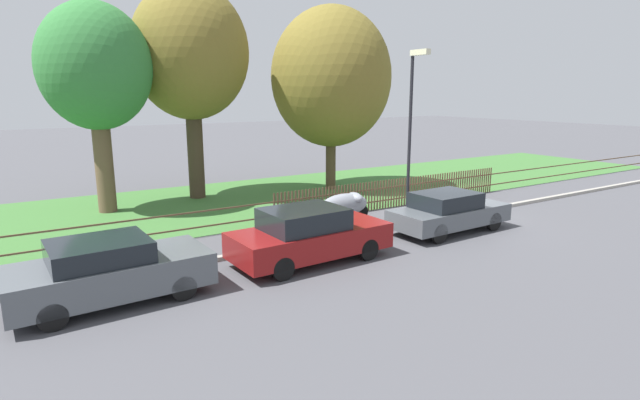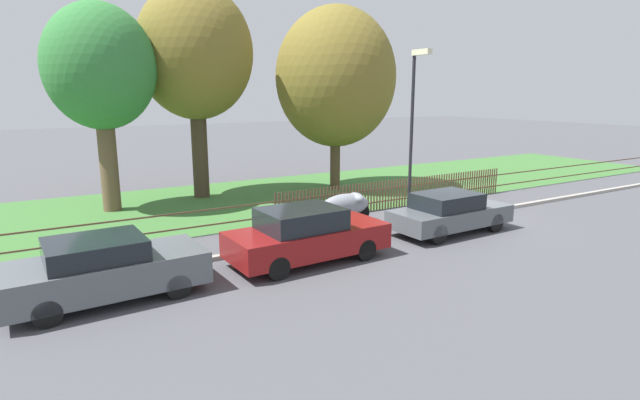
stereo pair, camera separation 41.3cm
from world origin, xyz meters
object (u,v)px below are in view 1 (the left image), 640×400
covered_motorcycle (345,205)px  tree_mid_park (331,78)px  parked_car_silver_hatchback (109,270)px  parked_car_navy_estate (448,211)px  parked_car_black_saloon (309,235)px  tree_nearest_kerb (95,69)px  street_lamp (412,117)px  tree_behind_motorcycle (190,54)px

covered_motorcycle → tree_mid_park: bearing=64.6°
parked_car_silver_hatchback → covered_motorcycle: (8.19, 2.85, -0.08)m
parked_car_silver_hatchback → parked_car_navy_estate: parked_car_silver_hatchback is taller
parked_car_silver_hatchback → tree_mid_park: tree_mid_park is taller
parked_car_black_saloon → parked_car_navy_estate: bearing=-0.8°
parked_car_black_saloon → tree_nearest_kerb: bearing=109.3°
tree_nearest_kerb → street_lamp: size_ratio=1.31×
tree_behind_motorcycle → street_lamp: size_ratio=1.51×
tree_behind_motorcycle → parked_car_black_saloon: bearing=-91.5°
tree_mid_park → covered_motorcycle: bearing=-118.8°
tree_mid_park → parked_car_silver_hatchback: bearing=-143.5°
covered_motorcycle → parked_car_silver_hatchback: bearing=-157.4°
covered_motorcycle → tree_nearest_kerb: bearing=141.2°
tree_nearest_kerb → tree_behind_motorcycle: bearing=11.2°
covered_motorcycle → tree_mid_park: 7.65m
covered_motorcycle → tree_behind_motorcycle: 9.20m
parked_car_silver_hatchback → parked_car_navy_estate: (10.32, 0.07, -0.04)m
parked_car_silver_hatchback → street_lamp: (10.12, 1.71, 2.94)m
parked_car_navy_estate → tree_behind_motorcycle: bearing=116.4°
parked_car_navy_estate → tree_behind_motorcycle: (-5.10, 9.63, 5.33)m
parked_car_black_saloon → covered_motorcycle: parked_car_black_saloon is taller
street_lamp → tree_nearest_kerb: bearing=140.1°
parked_car_silver_hatchback → street_lamp: 10.67m
parked_car_silver_hatchback → covered_motorcycle: parked_car_silver_hatchback is taller
parked_car_navy_estate → parked_car_black_saloon: bearing=179.6°
tree_behind_motorcycle → tree_mid_park: tree_behind_motorcycle is taller
parked_car_black_saloon → parked_car_navy_estate: size_ratio=1.04×
parked_car_black_saloon → tree_behind_motorcycle: size_ratio=0.50×
parked_car_navy_estate → tree_mid_park: tree_mid_park is taller
parked_car_navy_estate → street_lamp: 3.40m
parked_car_black_saloon → street_lamp: bearing=16.8°
tree_mid_park → parked_car_black_saloon: bearing=-126.7°
street_lamp → tree_behind_motorcycle: bearing=121.5°
parked_car_black_saloon → tree_nearest_kerb: size_ratio=0.57×
parked_car_black_saloon → parked_car_silver_hatchback: bearing=177.5°
tree_behind_motorcycle → tree_nearest_kerb: bearing=-168.8°
parked_car_navy_estate → covered_motorcycle: (-2.13, 2.78, -0.04)m
parked_car_black_saloon → tree_nearest_kerb: 10.67m
parked_car_black_saloon → tree_mid_park: 11.27m
parked_car_navy_estate → tree_nearest_kerb: 13.37m
parked_car_black_saloon → tree_mid_park: (6.21, 8.33, 4.37)m
tree_behind_motorcycle → parked_car_silver_hatchback: bearing=-118.3°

